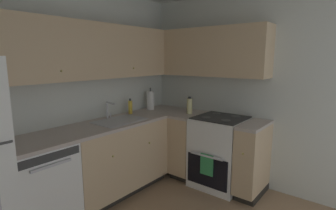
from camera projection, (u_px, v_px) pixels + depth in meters
wall_back at (63, 95)px, 2.95m from camera, size 3.51×0.05×2.48m
wall_right at (272, 92)px, 3.21m from camera, size 0.05×3.57×2.48m
dishwasher at (37, 188)px, 2.50m from camera, size 0.60×0.63×0.87m
lower_cabinets_back at (115, 158)px, 3.24m from camera, size 1.31×0.62×0.87m
countertop_back at (114, 123)px, 3.16m from camera, size 2.51×0.60×0.03m
lower_cabinets_right at (215, 152)px, 3.45m from camera, size 0.62×1.19×0.87m
countertop_right at (216, 119)px, 3.37m from camera, size 0.60×1.19×0.03m
oven_range at (220, 151)px, 3.42m from camera, size 0.68×0.62×1.05m
upper_cabinets_back at (92, 51)px, 2.97m from camera, size 2.19×0.34×0.62m
upper_cabinets_right at (204, 52)px, 3.51m from camera, size 0.32×1.74×0.62m
sink at (120, 124)px, 3.20m from camera, size 0.60×0.40×0.10m
faucet at (109, 109)px, 3.30m from camera, size 0.07×0.16×0.21m
soap_bottle at (130, 107)px, 3.59m from camera, size 0.06×0.06×0.21m
paper_towel_roll at (150, 100)px, 3.87m from camera, size 0.11×0.11×0.33m
oil_bottle at (190, 106)px, 3.60m from camera, size 0.08×0.08×0.23m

